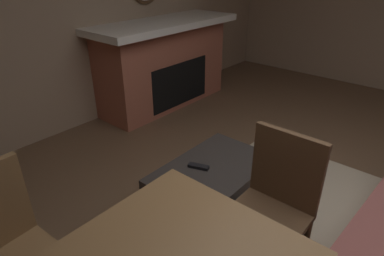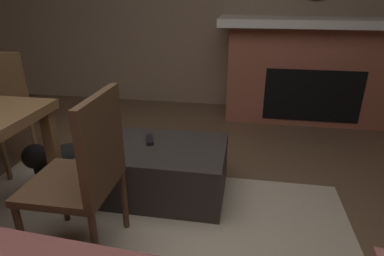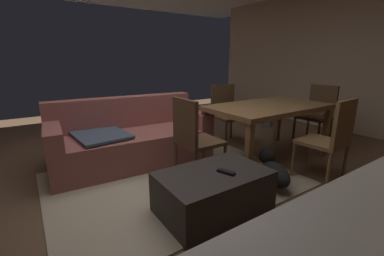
% 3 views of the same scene
% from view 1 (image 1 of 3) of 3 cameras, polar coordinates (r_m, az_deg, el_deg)
% --- Properties ---
extents(floor, '(9.19, 9.19, 0.00)m').
position_cam_1_polar(floor, '(2.57, 19.99, -19.32)').
color(floor, brown).
extents(wall_back_fireplace_side, '(8.06, 0.12, 2.64)m').
position_cam_1_polar(wall_back_fireplace_side, '(3.88, -22.97, 18.23)').
color(wall_back_fireplace_side, '#9E846B').
rests_on(wall_back_fireplace_side, ground).
extents(area_rug, '(2.60, 2.00, 0.01)m').
position_cam_1_polar(area_rug, '(2.53, 17.37, -19.65)').
color(area_rug, tan).
rests_on(area_rug, ground).
extents(fireplace, '(2.06, 0.76, 1.12)m').
position_cam_1_polar(fireplace, '(4.44, -4.81, 11.10)').
color(fireplace, '#9E5642').
rests_on(fireplace, ground).
extents(ottoman_coffee_table, '(0.96, 0.61, 0.38)m').
position_cam_1_polar(ottoman_coffee_table, '(2.65, 3.44, -10.21)').
color(ottoman_coffee_table, '#2D2826').
rests_on(ottoman_coffee_table, ground).
extents(tv_remote, '(0.10, 0.17, 0.02)m').
position_cam_1_polar(tv_remote, '(2.53, 1.15, -6.69)').
color(tv_remote, black).
rests_on(tv_remote, ottoman_coffee_table).
extents(dining_chair_west, '(0.44, 0.44, 0.93)m').
position_cam_1_polar(dining_chair_west, '(2.07, 14.19, -11.86)').
color(dining_chair_west, '#513823').
rests_on(dining_chair_west, ground).
extents(dining_chair_south, '(0.47, 0.47, 0.93)m').
position_cam_1_polar(dining_chair_south, '(1.98, -30.00, -17.49)').
color(dining_chair_south, brown).
rests_on(dining_chair_south, ground).
extents(small_dog, '(0.38, 0.52, 0.33)m').
position_cam_1_polar(small_dog, '(2.24, -10.05, -19.37)').
color(small_dog, black).
rests_on(small_dog, ground).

